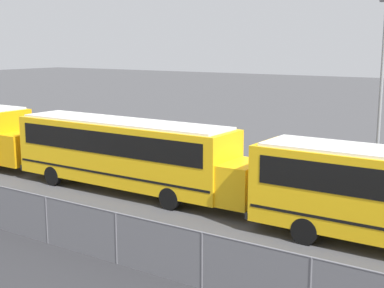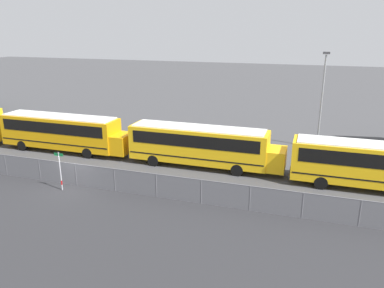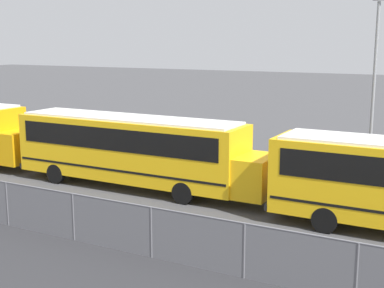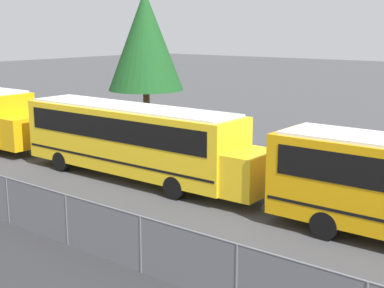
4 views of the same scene
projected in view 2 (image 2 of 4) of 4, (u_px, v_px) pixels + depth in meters
name	position (u px, v px, depth m)	size (l,w,h in m)	color
ground_plane	(77.00, 185.00, 26.55)	(200.00, 200.00, 0.00)	#424244
road_strip	(14.00, 226.00, 21.11)	(150.95, 12.00, 0.01)	#2B2B2D
fence	(76.00, 174.00, 26.30)	(117.02, 0.07, 1.64)	#9EA0A5
school_bus_3	(63.00, 130.00, 33.44)	(12.49, 2.44, 3.26)	orange
school_bus_4	(201.00, 144.00, 29.61)	(12.49, 2.44, 3.26)	yellow
school_bus_5	(381.00, 164.00, 25.25)	(12.49, 2.44, 3.26)	yellow
street_sign	(60.00, 170.00, 25.35)	(0.70, 0.09, 2.73)	#B7B7BC
light_pole	(322.00, 97.00, 33.53)	(0.60, 0.24, 8.72)	gray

